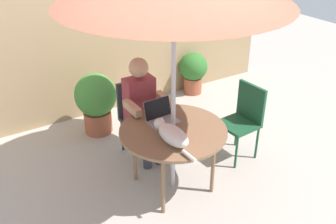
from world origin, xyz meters
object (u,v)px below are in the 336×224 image
(chair_empty, at_px, (244,116))
(potted_plant_near_fence, at_px, (96,100))
(person_seated, at_px, (143,105))
(patio_table, at_px, (173,134))
(potted_plant_by_chair, at_px, (193,70))
(laptop, at_px, (160,115))
(chair_occupied, at_px, (137,112))
(cat, at_px, (172,134))

(chair_empty, bearing_deg, potted_plant_near_fence, 132.35)
(person_seated, bearing_deg, patio_table, -90.00)
(patio_table, bearing_deg, potted_plant_by_chair, 50.06)
(laptop, bearing_deg, chair_occupied, 88.30)
(chair_occupied, bearing_deg, potted_plant_by_chair, 33.29)
(laptop, bearing_deg, potted_plant_by_chair, 45.89)
(patio_table, xyz_separation_m, cat, (-0.14, -0.19, 0.14))
(laptop, distance_m, cat, 0.43)
(cat, xyz_separation_m, potted_plant_near_fence, (-0.12, 1.67, -0.34))
(person_seated, distance_m, cat, 0.86)
(chair_occupied, relative_size, potted_plant_near_fence, 1.09)
(cat, bearing_deg, chair_occupied, 82.26)
(person_seated, xyz_separation_m, potted_plant_near_fence, (-0.25, 0.83, -0.24))
(chair_empty, height_order, laptop, laptop)
(potted_plant_by_chair, bearing_deg, chair_occupied, -146.71)
(potted_plant_near_fence, bearing_deg, laptop, -79.31)
(person_seated, height_order, cat, person_seated)
(patio_table, distance_m, chair_empty, 1.04)
(potted_plant_by_chair, bearing_deg, potted_plant_near_fence, -169.53)
(patio_table, bearing_deg, laptop, 94.34)
(chair_occupied, bearing_deg, potted_plant_near_fence, 110.83)
(chair_occupied, relative_size, cat, 1.38)
(chair_empty, height_order, person_seated, person_seated)
(chair_empty, distance_m, potted_plant_by_chair, 1.81)
(chair_occupied, xyz_separation_m, chair_empty, (1.03, -0.74, 0.00))
(chair_empty, xyz_separation_m, potted_plant_near_fence, (-1.28, 1.41, -0.07))
(cat, xyz_separation_m, potted_plant_by_chair, (1.65, 2.00, -0.42))
(patio_table, relative_size, cat, 1.67)
(patio_table, height_order, potted_plant_near_fence, potted_plant_near_fence)
(cat, height_order, potted_plant_by_chair, cat)
(laptop, relative_size, potted_plant_by_chair, 0.46)
(person_seated, bearing_deg, chair_occupied, 90.00)
(person_seated, bearing_deg, cat, -99.17)
(cat, bearing_deg, laptop, 74.07)
(chair_empty, distance_m, potted_plant_near_fence, 1.90)
(chair_occupied, distance_m, person_seated, 0.23)
(person_seated, xyz_separation_m, cat, (-0.14, -0.84, 0.10))
(person_seated, distance_m, potted_plant_near_fence, 0.90)
(laptop, xyz_separation_m, potted_plant_by_chair, (1.53, 1.58, -0.40))
(chair_empty, relative_size, laptop, 2.93)
(patio_table, height_order, cat, cat)
(chair_occupied, height_order, laptop, laptop)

